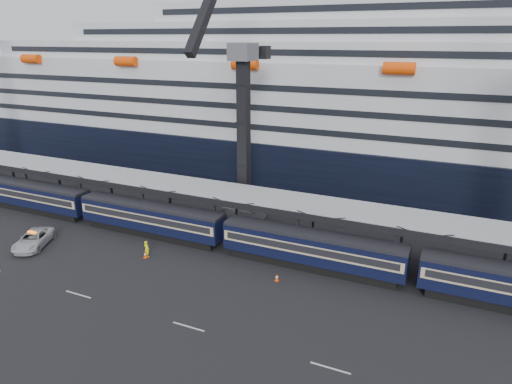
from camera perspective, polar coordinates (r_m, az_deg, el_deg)
ground at (r=38.46m, az=13.98°, el=-17.88°), size 260.00×260.00×0.00m
train at (r=46.50m, az=10.93°, el=-7.62°), size 133.05×3.00×4.05m
canopy at (r=48.25m, az=17.68°, el=-3.24°), size 130.00×6.25×5.53m
cruise_ship at (r=77.67m, az=20.57°, el=10.02°), size 214.09×28.84×34.00m
crane_dark_near at (r=56.07m, az=-1.74°, el=7.80°), size 4.50×17.75×35.08m
pickup_truck at (r=57.78m, az=-26.07°, el=-5.37°), size 5.11×6.75×1.70m
worker at (r=51.01m, az=-13.52°, el=-6.93°), size 0.74×0.55×1.85m
traffic_cone_b at (r=60.41m, az=-24.08°, el=-4.50°), size 0.42×0.42×0.84m
traffic_cone_c at (r=51.07m, az=-13.67°, el=-7.58°), size 0.40×0.40×0.80m
traffic_cone_d at (r=45.34m, az=2.62°, el=-10.59°), size 0.39×0.39×0.78m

